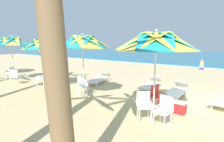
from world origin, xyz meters
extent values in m
plane|color=#D3B784|center=(0.00, 0.00, 0.00)|extent=(80.00, 80.00, 0.00)
cylinder|color=silver|center=(-1.03, -1.89, 1.11)|extent=(0.05, 0.05, 2.22)
cube|color=teal|center=(-0.46, -1.65, 2.42)|extent=(1.44, 1.36, 0.58)
cube|color=#EFDB4C|center=(-0.80, -1.32, 2.42)|extent=(1.36, 1.43, 0.58)
cube|color=teal|center=(-1.27, -1.32, 2.42)|extent=(1.36, 1.44, 0.58)
cube|color=#EFDB4C|center=(-1.61, -1.65, 2.42)|extent=(1.43, 1.36, 0.58)
cube|color=teal|center=(-1.61, -2.13, 2.42)|extent=(1.44, 1.36, 0.58)
cube|color=#EFDB4C|center=(-1.27, -2.47, 2.42)|extent=(1.36, 1.43, 0.58)
cube|color=teal|center=(-0.80, -2.47, 2.42)|extent=(1.36, 1.44, 0.58)
cube|color=#EFDB4C|center=(-0.46, -2.13, 2.42)|extent=(1.43, 1.36, 0.58)
sphere|color=silver|center=(-1.03, -1.89, 2.76)|extent=(0.08, 0.08, 0.08)
cube|color=white|center=(-1.13, -2.38, 0.44)|extent=(0.62, 0.62, 0.05)
cube|color=white|center=(-1.25, -2.22, 0.67)|extent=(0.38, 0.34, 0.40)
cube|color=white|center=(-0.97, -2.25, 0.55)|extent=(0.28, 0.33, 0.03)
cube|color=white|center=(-1.28, -2.50, 0.55)|extent=(0.28, 0.33, 0.03)
cylinder|color=white|center=(-0.88, -2.40, 0.21)|extent=(0.04, 0.04, 0.41)
cylinder|color=white|center=(-1.15, -2.63, 0.21)|extent=(0.04, 0.04, 0.41)
cylinder|color=white|center=(-1.10, -2.13, 0.21)|extent=(0.04, 0.04, 0.41)
cylinder|color=white|center=(-1.38, -2.35, 0.21)|extent=(0.04, 0.04, 0.41)
cube|color=white|center=(-0.52, -2.45, 0.44)|extent=(0.51, 0.51, 0.05)
cube|color=white|center=(-0.48, -2.25, 0.67)|extent=(0.43, 0.17, 0.40)
cube|color=white|center=(-0.32, -2.49, 0.55)|extent=(0.11, 0.40, 0.03)
cube|color=white|center=(-0.71, -2.41, 0.55)|extent=(0.11, 0.40, 0.03)
cylinder|color=white|center=(-0.37, -2.65, 0.21)|extent=(0.04, 0.04, 0.41)
cylinder|color=white|center=(-0.72, -2.59, 0.21)|extent=(0.04, 0.04, 0.41)
cylinder|color=white|center=(-0.31, -2.31, 0.21)|extent=(0.04, 0.04, 0.41)
cylinder|color=white|center=(-0.66, -2.25, 0.21)|extent=(0.04, 0.04, 0.41)
cube|color=red|center=(-1.16, -1.18, 0.44)|extent=(0.55, 0.55, 0.05)
cube|color=red|center=(-1.35, -1.11, 0.67)|extent=(0.22, 0.43, 0.40)
cube|color=red|center=(-1.10, -0.99, 0.55)|extent=(0.39, 0.16, 0.03)
cube|color=red|center=(-1.23, -1.37, 0.55)|extent=(0.39, 0.16, 0.03)
cylinder|color=red|center=(-0.94, -1.06, 0.21)|extent=(0.04, 0.04, 0.41)
cylinder|color=red|center=(-1.05, -1.40, 0.21)|extent=(0.04, 0.04, 0.41)
cylinder|color=red|center=(-1.28, -0.95, 0.21)|extent=(0.04, 0.04, 0.41)
cylinder|color=red|center=(-1.39, -1.29, 0.21)|extent=(0.04, 0.04, 0.41)
cylinder|color=silver|center=(-4.23, -1.93, 1.12)|extent=(0.05, 0.05, 2.24)
cube|color=teal|center=(-3.74, -1.73, 2.42)|extent=(1.22, 1.14, 0.55)
cube|color=#EFDB4C|center=(-4.03, -1.44, 2.42)|extent=(1.15, 1.19, 0.55)
cube|color=teal|center=(-4.43, -1.44, 2.42)|extent=(1.14, 1.22, 0.55)
cube|color=#EFDB4C|center=(-4.72, -1.73, 2.42)|extent=(1.19, 1.15, 0.55)
cube|color=teal|center=(-4.72, -2.14, 2.42)|extent=(1.22, 1.14, 0.55)
cube|color=#EFDB4C|center=(-4.43, -2.42, 2.42)|extent=(1.15, 1.19, 0.55)
cube|color=teal|center=(-4.03, -2.42, 2.42)|extent=(1.14, 1.22, 0.55)
cube|color=#EFDB4C|center=(-3.74, -2.14, 2.42)|extent=(1.19, 1.15, 0.55)
sphere|color=silver|center=(-4.23, -1.93, 2.73)|extent=(0.08, 0.08, 0.08)
cube|color=white|center=(-4.62, -1.62, 0.44)|extent=(0.61, 0.61, 0.05)
cube|color=white|center=(-4.78, -1.50, 0.67)|extent=(0.32, 0.40, 0.40)
cube|color=white|center=(-4.51, -1.46, 0.55)|extent=(0.35, 0.26, 0.03)
cube|color=white|center=(-4.74, -1.78, 0.55)|extent=(0.35, 0.26, 0.03)
cylinder|color=white|center=(-4.38, -1.58, 0.21)|extent=(0.04, 0.04, 0.41)
cylinder|color=white|center=(-4.58, -1.86, 0.21)|extent=(0.04, 0.04, 0.41)
cylinder|color=white|center=(-4.66, -1.37, 0.21)|extent=(0.04, 0.04, 0.41)
cylinder|color=white|center=(-4.87, -1.66, 0.21)|extent=(0.04, 0.04, 0.41)
cylinder|color=silver|center=(-7.00, -2.02, 1.06)|extent=(0.05, 0.05, 2.12)
cube|color=teal|center=(-6.52, -1.82, 2.30)|extent=(1.16, 1.13, 0.55)
cube|color=#EFDB4C|center=(-6.80, -1.54, 2.30)|extent=(1.12, 1.19, 0.55)
cube|color=teal|center=(-7.20, -1.54, 2.30)|extent=(1.13, 1.16, 0.55)
cube|color=#EFDB4C|center=(-7.48, -1.82, 2.30)|extent=(1.19, 1.12, 0.55)
cube|color=teal|center=(-7.48, -2.22, 2.30)|extent=(1.16, 1.13, 0.55)
cube|color=#EFDB4C|center=(-7.20, -2.50, 2.30)|extent=(1.12, 1.19, 0.55)
cube|color=teal|center=(-6.80, -2.50, 2.30)|extent=(1.13, 1.16, 0.55)
cube|color=#EFDB4C|center=(-6.52, -2.22, 2.30)|extent=(1.19, 1.12, 0.55)
sphere|color=silver|center=(-7.00, -2.02, 2.63)|extent=(0.08, 0.08, 0.08)
cube|color=white|center=(-7.74, -1.87, 0.44)|extent=(0.59, 0.59, 0.05)
cube|color=white|center=(-7.65, -1.69, 0.67)|extent=(0.42, 0.27, 0.40)
cube|color=white|center=(-7.56, -1.96, 0.55)|extent=(0.21, 0.37, 0.03)
cube|color=white|center=(-7.92, -1.78, 0.55)|extent=(0.21, 0.37, 0.03)
cylinder|color=white|center=(-7.66, -2.10, 0.21)|extent=(0.04, 0.04, 0.41)
cylinder|color=white|center=(-7.98, -1.94, 0.21)|extent=(0.04, 0.04, 0.41)
cylinder|color=white|center=(-7.50, -1.79, 0.21)|extent=(0.04, 0.04, 0.41)
cylinder|color=white|center=(-7.82, -1.63, 0.21)|extent=(0.04, 0.04, 0.41)
cylinder|color=silver|center=(-10.14, -2.13, 1.15)|extent=(0.05, 0.05, 2.30)
cube|color=teal|center=(-9.68, -1.94, 2.49)|extent=(1.13, 1.09, 0.54)
cube|color=#EFDB4C|center=(-9.95, -1.67, 2.49)|extent=(1.09, 1.14, 0.54)
cube|color=teal|center=(-10.34, -1.67, 2.49)|extent=(1.09, 1.13, 0.54)
cube|color=#EFDB4C|center=(-10.61, -1.94, 2.49)|extent=(1.14, 1.09, 0.54)
cube|color=teal|center=(-10.61, -2.33, 2.49)|extent=(1.13, 1.09, 0.54)
cube|color=#EFDB4C|center=(-10.34, -2.60, 2.49)|extent=(1.09, 1.14, 0.54)
cube|color=teal|center=(-9.95, -2.60, 2.49)|extent=(1.09, 1.13, 0.54)
cube|color=#EFDB4C|center=(-9.68, -2.33, 2.49)|extent=(1.14, 1.09, 0.54)
sphere|color=silver|center=(-10.14, -2.13, 2.82)|extent=(0.08, 0.08, 0.08)
cube|color=white|center=(-9.37, -2.38, 0.44)|extent=(0.61, 0.61, 0.05)
cube|color=white|center=(-9.25, -2.55, 0.67)|extent=(0.39, 0.32, 0.40)
cube|color=white|center=(-9.53, -2.50, 0.55)|extent=(0.27, 0.34, 0.03)
cube|color=white|center=(-9.21, -2.27, 0.55)|extent=(0.27, 0.34, 0.03)
cylinder|color=white|center=(-9.61, -2.35, 0.21)|extent=(0.04, 0.04, 0.41)
cylinder|color=white|center=(-9.33, -2.14, 0.21)|extent=(0.04, 0.04, 0.41)
cylinder|color=white|center=(-9.40, -2.63, 0.21)|extent=(0.04, 0.04, 0.41)
cylinder|color=white|center=(-9.12, -2.42, 0.21)|extent=(0.04, 0.04, 0.41)
cube|color=white|center=(-10.89, -2.08, 0.44)|extent=(0.55, 0.55, 0.05)
cube|color=white|center=(-10.70, -2.01, 0.67)|extent=(0.22, 0.43, 0.40)
cube|color=white|center=(-10.83, -2.27, 0.55)|extent=(0.39, 0.16, 0.03)
cube|color=white|center=(-10.95, -1.89, 0.55)|extent=(0.39, 0.16, 0.03)
cylinder|color=white|center=(-11.01, -2.30, 0.21)|extent=(0.04, 0.04, 0.41)
cylinder|color=white|center=(-11.11, -1.96, 0.21)|extent=(0.04, 0.04, 0.41)
cylinder|color=white|center=(-10.67, -2.19, 0.21)|extent=(0.04, 0.04, 0.41)
cylinder|color=white|center=(-10.78, -1.85, 0.21)|extent=(0.04, 0.04, 0.41)
cube|color=#EFDB4C|center=(-13.35, -1.47, 2.42)|extent=(1.30, 1.35, 0.56)
cube|color=white|center=(0.41, -0.04, 0.11)|extent=(0.06, 0.06, 0.22)
cube|color=white|center=(0.63, 1.21, 0.11)|extent=(0.06, 0.06, 0.22)
cube|color=white|center=(-1.08, 0.44, 0.25)|extent=(0.70, 1.72, 0.06)
cube|color=white|center=(-1.12, 1.50, 0.44)|extent=(0.62, 0.50, 0.36)
cube|color=white|center=(-0.80, -0.19, 0.11)|extent=(0.06, 0.06, 0.22)
cube|color=white|center=(-1.32, -0.20, 0.11)|extent=(0.06, 0.06, 0.22)
cube|color=white|center=(-0.85, 1.09, 0.11)|extent=(0.06, 0.06, 0.22)
cube|color=white|center=(-1.36, 1.07, 0.11)|extent=(0.06, 0.06, 0.22)
cube|color=white|center=(-2.54, 0.99, 0.25)|extent=(0.86, 1.77, 0.06)
cube|color=white|center=(-2.68, 2.03, 0.44)|extent=(0.67, 0.55, 0.36)
cube|color=white|center=(-2.20, 0.39, 0.11)|extent=(0.06, 0.06, 0.22)
cube|color=white|center=(-2.71, 0.32, 0.11)|extent=(0.06, 0.06, 0.22)
cube|color=white|center=(-2.37, 1.65, 0.11)|extent=(0.06, 0.06, 0.22)
cube|color=white|center=(-2.88, 1.59, 0.11)|extent=(0.06, 0.06, 0.22)
cube|color=white|center=(-5.61, 0.53, 0.25)|extent=(1.02, 1.80, 0.06)
cube|color=white|center=(-5.86, 1.55, 0.44)|extent=(0.70, 0.61, 0.36)
cube|color=white|center=(-5.22, -0.03, 0.11)|extent=(0.06, 0.06, 0.22)
cube|color=white|center=(-5.71, -0.15, 0.11)|extent=(0.06, 0.06, 0.22)
cube|color=white|center=(-5.52, 1.21, 0.11)|extent=(0.06, 0.06, 0.22)
cube|color=white|center=(-6.01, 1.09, 0.11)|extent=(0.06, 0.06, 0.22)
cylinder|color=brown|center=(-0.77, -5.78, 2.37)|extent=(0.33, 0.62, 4.74)
cube|color=red|center=(-0.45, -1.16, 0.18)|extent=(0.48, 0.32, 0.36)
cube|color=white|center=(-0.45, -1.16, 0.38)|extent=(0.50, 0.34, 0.04)
cube|color=#2D4CA5|center=(-1.92, 10.45, 0.10)|extent=(0.30, 0.24, 0.20)
cube|color=tan|center=(-1.92, 10.43, 0.46)|extent=(0.30, 0.25, 0.54)
sphere|color=tan|center=(-1.92, 10.42, 0.82)|extent=(0.20, 0.20, 0.20)
cube|color=tan|center=(-1.92, 10.85, 0.07)|extent=(0.26, 0.76, 0.14)
camera|label=1|loc=(1.26, -7.21, 2.37)|focal=28.78mm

